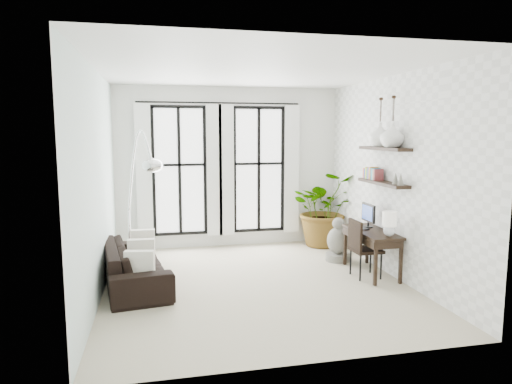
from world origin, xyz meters
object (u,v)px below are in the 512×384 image
object	(u,v)px
buddha	(338,243)
desk	(373,233)
sofa	(135,264)
arc_lamp	(140,166)
desk_chair	(361,245)
plant	(325,209)

from	to	relation	value
buddha	desk	bearing A→B (deg)	-76.17
desk	sofa	bearing A→B (deg)	174.79
sofa	arc_lamp	size ratio (longest dim) A/B	0.92
desk_chair	plant	bearing A→B (deg)	84.10
plant	desk	bearing A→B (deg)	-88.51
arc_lamp	buddha	distance (m)	3.72
sofa	plant	world-z (taller)	plant
plant	desk	xyz separation A→B (m)	(0.05, -2.03, -0.08)
desk_chair	buddha	distance (m)	0.99
arc_lamp	buddha	size ratio (longest dim) A/B	2.96
plant	buddha	bearing A→B (deg)	-98.55
sofa	arc_lamp	bearing A→B (deg)	-25.25
plant	arc_lamp	bearing A→B (deg)	-159.40
desk	plant	bearing A→B (deg)	91.49
desk_chair	arc_lamp	bearing A→B (deg)	166.65
sofa	desk_chair	xyz separation A→B (m)	(3.51, -0.41, 0.22)
plant	desk	size ratio (longest dim) A/B	1.25
plant	buddha	world-z (taller)	plant
desk	desk_chair	size ratio (longest dim) A/B	1.31
desk_chair	desk	bearing A→B (deg)	14.69
sofa	arc_lamp	xyz separation A→B (m)	(0.10, 0.34, 1.47)
desk_chair	buddha	bearing A→B (deg)	88.37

